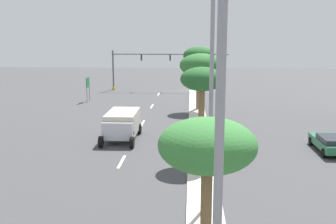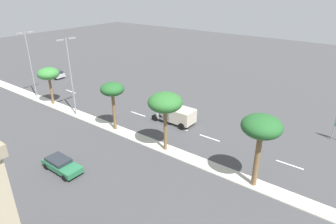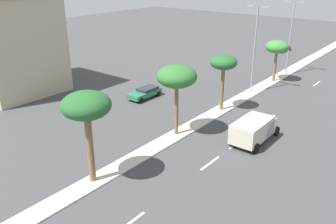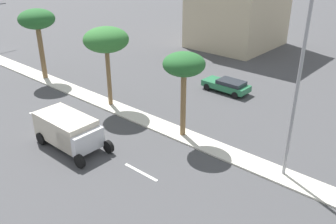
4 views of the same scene
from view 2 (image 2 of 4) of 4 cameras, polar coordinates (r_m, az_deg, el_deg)
The scene contains 16 objects.
ground_plane at distance 40.37m, azimuth -12.48°, elevation -2.43°, with size 160.00×160.00×0.00m, color #424244.
median_curb at distance 48.30m, azimuth -20.78°, elevation 1.09°, with size 1.80×94.85×0.12m, color beige.
lane_stripe_leading at distance 33.76m, azimuth 22.65°, elevation -9.47°, with size 0.20×2.80×0.01m, color silver.
lane_stripe_center at distance 36.53m, azimuth 8.13°, elevation -5.03°, with size 0.20×2.80×0.01m, color silver.
lane_stripe_mid at distance 38.65m, azimuth 2.15°, elevation -3.07°, with size 0.20×2.80×0.01m, color silver.
lane_stripe_far at distance 42.80m, azimuth -5.86°, elevation -0.38°, with size 0.20×2.80×0.01m, color silver.
lane_stripe_rear at distance 54.25m, azimuth -18.43°, elevation 3.83°, with size 0.20×2.80×0.01m, color silver.
palm_tree_leading at distance 26.47m, azimuth 17.78°, elevation -3.01°, with size 3.58×3.58×7.11m.
palm_tree_outboard at distance 31.07m, azimuth -0.56°, elevation 1.78°, with size 3.76×3.76×6.82m.
palm_tree_rear at distance 36.61m, azimuth -10.81°, elevation 4.19°, with size 2.96×2.96×6.29m.
palm_tree_inboard at distance 47.96m, azimuth -22.30°, elevation 6.85°, with size 3.25×3.25×5.75m.
street_lamp_inboard at distance 42.17m, azimuth -18.51°, elevation 7.38°, with size 2.90×0.24×10.85m.
street_lamp_trailing at distance 51.56m, azimuth -25.34°, elevation 9.06°, with size 2.90×0.24×10.62m.
sedan_green_center at distance 31.93m, azimuth -20.07°, elevation -9.60°, with size 2.02×4.58×1.24m.
sedan_silver_front at distance 63.25m, azimuth -21.21°, elevation 6.95°, with size 2.15×4.38×1.44m.
box_truck at distance 39.52m, azimuth 1.36°, elevation -0.39°, with size 2.68×5.76×2.25m.
Camera 2 is at (-22.92, 8.68, 17.58)m, focal length 31.24 mm.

